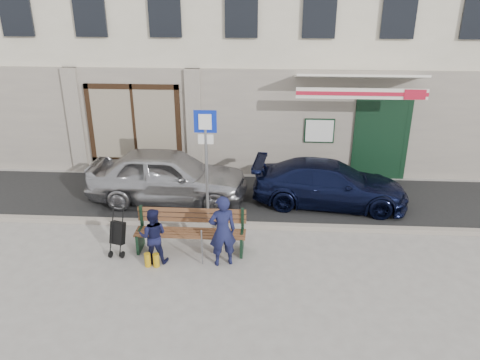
# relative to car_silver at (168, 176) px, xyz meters

# --- Properties ---
(ground) EXTENTS (80.00, 80.00, 0.00)m
(ground) POSITION_rel_car_silver_xyz_m (1.83, -2.92, -0.72)
(ground) COLOR #9E9991
(ground) RESTS_ON ground
(asphalt_lane) EXTENTS (60.00, 3.20, 0.01)m
(asphalt_lane) POSITION_rel_car_silver_xyz_m (1.83, 0.18, -0.71)
(asphalt_lane) COLOR #282828
(asphalt_lane) RESTS_ON ground
(curb) EXTENTS (60.00, 0.18, 0.12)m
(curb) POSITION_rel_car_silver_xyz_m (1.83, -1.42, -0.66)
(curb) COLOR #9E9384
(curb) RESTS_ON ground
(car_silver) EXTENTS (4.25, 1.80, 1.43)m
(car_silver) POSITION_rel_car_silver_xyz_m (0.00, 0.00, 0.00)
(car_silver) COLOR #ADADB2
(car_silver) RESTS_ON ground
(car_navy) EXTENTS (4.16, 2.05, 1.16)m
(car_navy) POSITION_rel_car_silver_xyz_m (4.28, 0.04, -0.13)
(car_navy) COLOR black
(car_navy) RESTS_ON ground
(parking_sign) EXTENTS (0.52, 0.08, 2.82)m
(parking_sign) POSITION_rel_car_silver_xyz_m (1.21, -1.19, 1.19)
(parking_sign) COLOR gray
(parking_sign) RESTS_ON ground
(bench) EXTENTS (2.40, 1.17, 0.98)m
(bench) POSITION_rel_car_silver_xyz_m (0.96, -2.55, -0.26)
(bench) COLOR brown
(bench) RESTS_ON ground
(man) EXTENTS (0.65, 0.53, 1.56)m
(man) POSITION_rel_car_silver_xyz_m (1.75, -3.02, 0.06)
(man) COLOR #16193D
(man) RESTS_ON ground
(woman) EXTENTS (0.62, 0.49, 1.22)m
(woman) POSITION_rel_car_silver_xyz_m (0.30, -3.01, -0.11)
(woman) COLOR #131435
(woman) RESTS_ON ground
(stroller) EXTENTS (0.37, 0.47, 1.05)m
(stroller) POSITION_rel_car_silver_xyz_m (-0.55, -2.73, -0.25)
(stroller) COLOR black
(stroller) RESTS_ON ground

